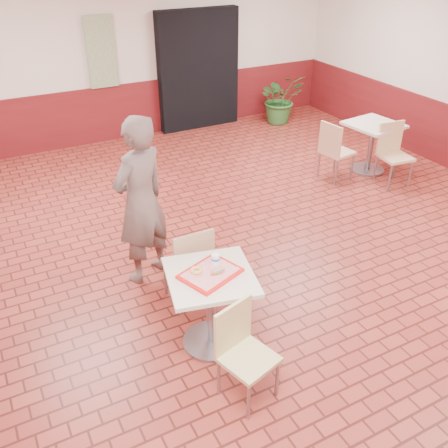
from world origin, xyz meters
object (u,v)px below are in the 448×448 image
paper_cup (215,259)px  long_john_donut (218,271)px  chair_main_back (190,263)px  customer (141,202)px  chair_second_front (393,150)px  potted_plant (280,99)px  chair_main_front (242,348)px  serving_tray (210,274)px  chair_second_left (334,148)px  second_table (372,139)px  ring_donut (196,270)px  main_table (211,298)px

paper_cup → long_john_donut: bearing=-109.7°
chair_main_back → customer: bearing=-71.4°
chair_second_front → potted_plant: (0.03, 3.14, -0.04)m
chair_main_front → serving_tray: (0.03, 0.63, 0.33)m
chair_second_left → potted_plant: 2.76m
customer → second_table: 4.34m
chair_second_front → potted_plant: bearing=97.0°
ring_donut → customer: bearing=92.5°
potted_plant → second_table: bearing=-90.4°
chair_second_front → chair_main_back: bearing=-154.9°
ring_donut → chair_main_front: bearing=-83.5°
potted_plant → serving_tray: bearing=-129.0°
long_john_donut → second_table: (3.99, 2.40, -0.31)m
chair_main_front → second_table: bearing=20.2°
customer → chair_main_back: bearing=83.5°
paper_cup → customer: bearing=102.0°
customer → chair_second_left: customer is taller
customer → ring_donut: size_ratio=16.90×
chair_main_front → second_table: chair_main_front is taller
serving_tray → chair_second_front: (4.03, 1.87, -0.29)m
chair_main_front → ring_donut: 0.78m
chair_second_left → chair_second_front: size_ratio=0.99×
ring_donut → chair_second_left: bearing=34.1°
main_table → paper_cup: size_ratio=8.37×
chair_second_front → main_table: bearing=-147.6°
long_john_donut → potted_plant: (4.01, 5.05, -0.36)m
paper_cup → chair_second_front: chair_second_front is taller
serving_tray → ring_donut: ring_donut is taller
main_table → second_table: 4.67m
serving_tray → potted_plant: 6.45m
serving_tray → chair_second_left: 4.06m
customer → chair_second_left: (3.46, 1.04, -0.43)m
main_table → chair_second_left: bearing=35.6°
long_john_donut → paper_cup: paper_cup is taller
chair_main_front → second_table: size_ratio=1.10×
second_table → chair_second_front: size_ratio=0.85×
second_table → chair_second_left: (-0.74, 0.01, -0.02)m
main_table → long_john_donut: size_ratio=5.93×
ring_donut → paper_cup: paper_cup is taller
second_table → potted_plant: 2.66m
chair_main_front → chair_main_back: chair_main_back is taller
chair_main_back → customer: (-0.23, 0.71, 0.43)m
customer → ring_donut: (0.06, -1.27, -0.10)m
main_table → chair_main_front: chair_main_front is taller
second_table → potted_plant: bearing=89.6°
chair_main_front → potted_plant: bearing=38.0°
serving_tray → long_john_donut: bearing=-40.2°
paper_cup → chair_main_front: bearing=-100.0°
chair_main_back → ring_donut: (-0.18, -0.56, 0.33)m
serving_tray → chair_second_front: chair_second_front is taller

